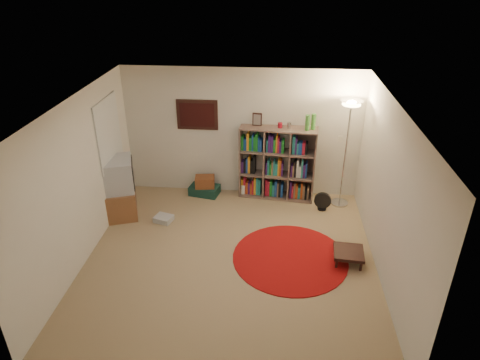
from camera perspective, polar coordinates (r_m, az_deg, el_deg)
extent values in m
cube|color=#907654|center=(6.86, -1.28, -10.55)|extent=(4.50, 4.50, 0.02)
cube|color=white|center=(5.67, -1.55, 9.95)|extent=(4.50, 4.50, 0.02)
cube|color=beige|center=(8.22, 0.30, 6.28)|extent=(4.50, 0.02, 2.50)
cube|color=beige|center=(4.34, -4.73, -15.69)|extent=(4.50, 0.02, 2.50)
cube|color=beige|center=(6.78, -20.76, -0.41)|extent=(0.02, 4.50, 2.50)
cube|color=beige|center=(6.36, 19.31, -2.05)|extent=(0.02, 4.50, 2.50)
cube|color=black|center=(8.18, -5.73, 8.65)|extent=(0.78, 0.04, 0.58)
cube|color=#380B0B|center=(8.16, -5.75, 8.60)|extent=(0.66, 0.01, 0.46)
cube|color=white|center=(7.73, -17.14, 6.03)|extent=(0.03, 1.00, 1.20)
cube|color=beige|center=(8.28, 13.21, 5.34)|extent=(0.08, 0.01, 0.12)
cube|color=brown|center=(8.57, 4.81, -1.99)|extent=(1.48, 0.56, 0.03)
cube|color=brown|center=(7.98, 5.20, 6.87)|extent=(1.48, 0.56, 0.03)
cube|color=brown|center=(8.34, 0.18, 2.69)|extent=(0.08, 0.41, 1.44)
cube|color=brown|center=(8.22, 9.89, 1.85)|extent=(0.08, 0.41, 1.44)
cube|color=brown|center=(8.43, 5.15, 2.84)|extent=(1.44, 0.18, 1.44)
cube|color=brown|center=(8.28, 3.35, 2.42)|extent=(0.07, 0.39, 1.38)
cube|color=brown|center=(8.23, 6.66, 2.14)|extent=(0.07, 0.39, 1.38)
cube|color=brown|center=(8.36, 4.93, 0.79)|extent=(1.42, 0.54, 0.03)
cube|color=brown|center=(8.15, 5.07, 3.81)|extent=(1.42, 0.54, 0.03)
cube|color=orange|center=(8.54, 0.37, -0.68)|extent=(0.06, 0.17, 0.31)
cube|color=#A5172C|center=(8.52, 0.67, -0.54)|extent=(0.06, 0.17, 0.37)
cube|color=#BD4617|center=(8.54, 0.97, -0.91)|extent=(0.06, 0.17, 0.25)
cube|color=#3C175E|center=(8.53, 1.26, -0.94)|extent=(0.06, 0.17, 0.25)
cube|color=#BD4617|center=(8.53, 1.53, -1.03)|extent=(0.05, 0.17, 0.23)
cube|color=#A5172C|center=(8.51, 1.78, -0.82)|extent=(0.05, 0.17, 0.31)
cube|color=orange|center=(8.49, 2.05, -0.69)|extent=(0.06, 0.17, 0.36)
cube|color=teal|center=(8.48, 2.35, -0.69)|extent=(0.06, 0.17, 0.37)
cube|color=teal|center=(8.48, 2.67, -0.81)|extent=(0.06, 0.17, 0.34)
cube|color=#3C175E|center=(8.35, 0.38, 1.90)|extent=(0.06, 0.17, 0.23)
cube|color=black|center=(8.33, 0.70, 1.95)|extent=(0.06, 0.17, 0.26)
cube|color=navy|center=(8.32, 0.99, 2.06)|extent=(0.05, 0.17, 0.30)
cube|color=orange|center=(8.30, 1.28, 2.18)|extent=(0.06, 0.17, 0.35)
cube|color=black|center=(8.31, 1.60, 1.90)|extent=(0.06, 0.17, 0.27)
cube|color=black|center=(8.28, 1.95, 2.16)|extent=(0.06, 0.17, 0.36)
cube|color=#177621|center=(8.14, 0.39, 5.03)|extent=(0.06, 0.17, 0.29)
cube|color=navy|center=(8.15, 0.76, 4.84)|extent=(0.07, 0.17, 0.24)
cube|color=orange|center=(8.11, 1.12, 5.21)|extent=(0.06, 0.17, 0.36)
cube|color=#177621|center=(8.12, 1.46, 4.90)|extent=(0.07, 0.17, 0.27)
cube|color=navy|center=(8.11, 1.76, 5.06)|extent=(0.04, 0.17, 0.33)
cube|color=#177621|center=(8.11, 1.98, 4.94)|extent=(0.05, 0.17, 0.30)
cube|color=#177621|center=(8.09, 2.28, 5.09)|extent=(0.07, 0.17, 0.35)
cube|color=navy|center=(8.10, 2.57, 4.86)|extent=(0.04, 0.17, 0.29)
cube|color=navy|center=(8.10, 2.84, 4.69)|extent=(0.06, 0.17, 0.24)
cube|color=#A5172C|center=(8.46, 3.56, -0.85)|extent=(0.06, 0.17, 0.35)
cube|color=#A5172C|center=(8.46, 3.86, -0.96)|extent=(0.06, 0.17, 0.32)
cube|color=#177621|center=(8.46, 4.19, -0.97)|extent=(0.06, 0.17, 0.33)
cube|color=teal|center=(8.47, 4.50, -1.24)|extent=(0.06, 0.17, 0.25)
cube|color=navy|center=(8.45, 4.83, -1.02)|extent=(0.06, 0.17, 0.33)
cube|color=#826147|center=(8.45, 5.10, -1.16)|extent=(0.04, 0.17, 0.30)
cube|color=black|center=(8.44, 5.34, -1.07)|extent=(0.05, 0.17, 0.33)
cube|color=navy|center=(8.45, 5.63, -1.26)|extent=(0.06, 0.17, 0.28)
cube|color=#3C175E|center=(8.28, 3.60, 1.67)|extent=(0.05, 0.17, 0.25)
cube|color=teal|center=(8.26, 3.85, 1.82)|extent=(0.05, 0.17, 0.30)
cube|color=#177621|center=(8.27, 4.11, 1.58)|extent=(0.05, 0.17, 0.23)
cube|color=#826147|center=(8.26, 4.37, 1.69)|extent=(0.05, 0.17, 0.27)
cube|color=teal|center=(8.25, 4.60, 1.76)|extent=(0.04, 0.17, 0.30)
cube|color=teal|center=(8.26, 4.89, 1.56)|extent=(0.07, 0.17, 0.25)
cube|color=orange|center=(8.24, 5.20, 1.78)|extent=(0.05, 0.17, 0.33)
cube|color=#BD4617|center=(8.23, 5.44, 1.74)|extent=(0.05, 0.17, 0.32)
cube|color=#3C175E|center=(8.24, 5.67, 1.54)|extent=(0.05, 0.17, 0.26)
cube|color=teal|center=(8.08, 3.69, 4.65)|extent=(0.05, 0.17, 0.25)
cube|color=#3C175E|center=(8.06, 3.98, 4.93)|extent=(0.06, 0.17, 0.34)
cube|color=#3C175E|center=(8.06, 4.32, 4.85)|extent=(0.07, 0.17, 0.33)
cube|color=#177621|center=(8.07, 4.66, 4.64)|extent=(0.06, 0.17, 0.27)
cube|color=orange|center=(8.05, 4.94, 4.88)|extent=(0.05, 0.17, 0.35)
cube|color=#A5172C|center=(8.05, 5.17, 4.73)|extent=(0.05, 0.17, 0.31)
cube|color=#3C175E|center=(8.06, 5.44, 4.51)|extent=(0.05, 0.17, 0.25)
cube|color=#177621|center=(8.05, 5.76, 4.55)|extent=(0.06, 0.17, 0.27)
cube|color=#3C175E|center=(8.42, 6.79, -1.14)|extent=(0.05, 0.17, 0.35)
cube|color=#A5172C|center=(8.44, 7.04, -1.40)|extent=(0.05, 0.17, 0.27)
cube|color=#826147|center=(8.43, 7.29, -1.31)|extent=(0.05, 0.17, 0.31)
cube|color=#BD4617|center=(8.44, 7.56, -1.43)|extent=(0.06, 0.17, 0.28)
cube|color=teal|center=(8.44, 7.89, -1.57)|extent=(0.06, 0.17, 0.24)
cube|color=#BD4617|center=(8.42, 8.22, -1.30)|extent=(0.05, 0.17, 0.34)
cube|color=#826147|center=(8.43, 8.50, -1.49)|extent=(0.06, 0.17, 0.29)
cube|color=black|center=(8.44, 8.78, -1.69)|extent=(0.06, 0.17, 0.23)
cube|color=#826147|center=(8.43, 9.06, -1.60)|extent=(0.05, 0.17, 0.27)
cube|color=#3C175E|center=(8.24, 6.92, 1.35)|extent=(0.05, 0.17, 0.24)
cube|color=#826147|center=(8.24, 7.14, 1.34)|extent=(0.04, 0.17, 0.24)
cube|color=black|center=(8.21, 7.41, 1.60)|extent=(0.05, 0.17, 0.33)
cube|color=silver|center=(8.21, 7.71, 1.65)|extent=(0.06, 0.17, 0.35)
cube|color=silver|center=(8.23, 7.99, 1.25)|extent=(0.06, 0.17, 0.24)
cube|color=teal|center=(8.20, 8.31, 1.65)|extent=(0.05, 0.17, 0.37)
cube|color=#3C175E|center=(8.22, 8.56, 1.30)|extent=(0.05, 0.17, 0.27)
cube|color=navy|center=(8.21, 8.83, 1.40)|extent=(0.05, 0.17, 0.31)
cube|color=teal|center=(8.02, 7.20, 4.72)|extent=(0.07, 0.17, 0.36)
cube|color=#3C175E|center=(8.03, 7.51, 4.60)|extent=(0.05, 0.17, 0.33)
cube|color=teal|center=(8.04, 7.71, 4.26)|extent=(0.04, 0.17, 0.23)
cube|color=navy|center=(8.04, 7.95, 4.30)|extent=(0.05, 0.17, 0.25)
cube|color=navy|center=(8.04, 8.19, 4.25)|extent=(0.05, 0.17, 0.24)
cube|color=#A5172C|center=(8.04, 8.51, 4.23)|extent=(0.07, 0.17, 0.24)
cube|color=black|center=(8.04, 8.85, 4.19)|extent=(0.06, 0.17, 0.24)
cube|color=black|center=(8.00, 2.30, 8.08)|extent=(0.18, 0.04, 0.25)
cube|color=gray|center=(7.99, 2.28, 8.04)|extent=(0.13, 0.02, 0.20)
cylinder|color=maroon|center=(7.96, 5.37, 7.28)|extent=(0.09, 0.09, 0.09)
cylinder|color=#B8BABD|center=(7.94, 6.57, 7.26)|extent=(0.08, 0.08, 0.11)
cylinder|color=#458E36|center=(7.86, 8.99, 7.55)|extent=(0.09, 0.09, 0.29)
cylinder|color=#458E36|center=(7.92, 9.76, 7.66)|extent=(0.09, 0.09, 0.29)
cylinder|color=#B8BABD|center=(8.50, 13.09, -2.97)|extent=(0.42, 0.42, 0.03)
cylinder|color=#B8BABD|center=(8.06, 13.81, 3.01)|extent=(0.04, 0.04, 1.91)
cone|color=#B8BABD|center=(7.72, 14.63, 9.70)|extent=(0.51, 0.51, 0.15)
cylinder|color=#FFD88C|center=(7.72, 14.64, 9.74)|extent=(0.41, 0.41, 0.02)
cylinder|color=black|center=(8.24, 10.85, -3.76)|extent=(0.19, 0.19, 0.03)
cylinder|color=black|center=(8.20, 10.90, -3.29)|extent=(0.04, 0.04, 0.13)
cylinder|color=black|center=(8.13, 10.96, -2.68)|extent=(0.32, 0.10, 0.31)
cube|color=brown|center=(8.14, -15.52, -2.73)|extent=(0.74, 0.88, 0.52)
cube|color=#B0B1B5|center=(7.89, -16.01, 0.72)|extent=(0.70, 0.76, 0.57)
cube|color=black|center=(7.88, -14.09, 0.93)|extent=(0.19, 0.52, 0.48)
cube|color=black|center=(7.88, -14.05, 0.94)|extent=(0.17, 0.46, 0.42)
cube|color=#B0B1B5|center=(7.85, -10.15, -5.10)|extent=(0.36, 0.33, 0.10)
cube|color=#113129|center=(8.60, -4.75, -1.33)|extent=(0.63, 0.47, 0.18)
cube|color=brown|center=(8.48, -4.70, -0.23)|extent=(0.41, 0.31, 0.22)
cylinder|color=white|center=(8.53, 0.45, -1.28)|extent=(0.14, 0.14, 0.23)
cylinder|color=maroon|center=(6.91, 6.70, -10.25)|extent=(1.82, 1.82, 0.02)
cube|color=black|center=(6.90, 14.29, -9.34)|extent=(0.49, 0.49, 0.05)
cube|color=black|center=(6.80, 12.74, -10.83)|extent=(0.04, 0.04, 0.16)
cube|color=black|center=(6.84, 15.82, -11.00)|extent=(0.04, 0.04, 0.16)
cube|color=black|center=(7.08, 12.65, -9.03)|extent=(0.04, 0.04, 0.16)
cube|color=black|center=(7.12, 15.58, -9.20)|extent=(0.04, 0.04, 0.16)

